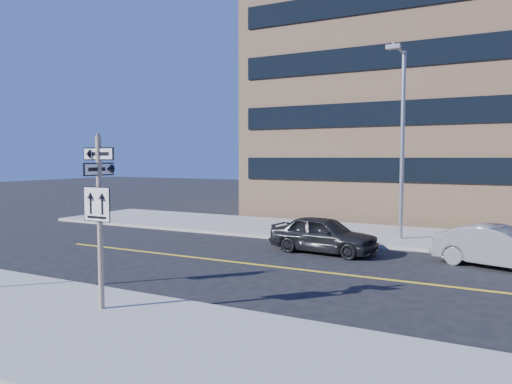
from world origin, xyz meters
The scene contains 6 objects.
ground centered at (0.00, 0.00, 0.00)m, with size 120.00×120.00×0.00m, color black.
sign_pole centered at (0.00, -2.51, 2.44)m, with size 0.92×0.92×4.06m.
parked_car_a centered at (1.91, 7.08, 0.71)m, with size 4.18×1.68×1.42m, color black.
parked_car_b centered at (8.01, 7.34, 0.70)m, with size 4.24×1.48×1.40m, color gray.
streetlight_a centered at (4.00, 10.76, 4.76)m, with size 0.55×2.25×8.00m.
building_brick centered at (2.00, 25.00, 9.00)m, with size 18.00×18.00×18.00m, color tan.
Camera 1 is at (8.55, -10.88, 3.67)m, focal length 35.00 mm.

